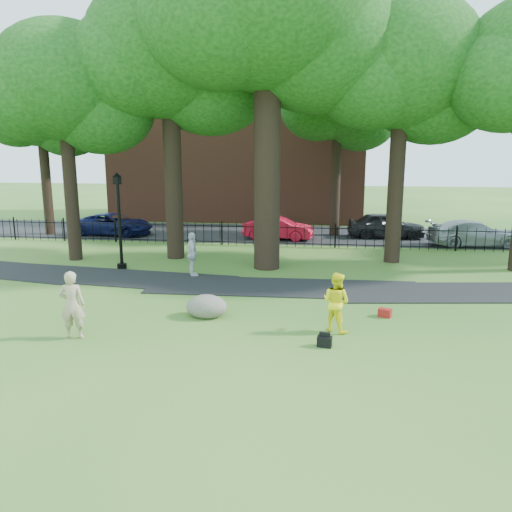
# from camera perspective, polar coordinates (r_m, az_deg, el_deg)

# --- Properties ---
(ground) EXTENTS (120.00, 120.00, 0.00)m
(ground) POSITION_cam_1_polar(r_m,az_deg,el_deg) (14.88, -1.95, -7.51)
(ground) COLOR #2B5C20
(ground) RESTS_ON ground
(footpath) EXTENTS (36.07, 3.85, 0.03)m
(footpath) POSITION_cam_1_polar(r_m,az_deg,el_deg) (18.45, 3.19, -3.65)
(footpath) COLOR black
(footpath) RESTS_ON ground
(street) EXTENTS (80.00, 7.00, 0.02)m
(street) POSITION_cam_1_polar(r_m,az_deg,el_deg) (30.32, 3.20, 2.52)
(street) COLOR black
(street) RESTS_ON ground
(iron_fence) EXTENTS (44.00, 0.04, 1.20)m
(iron_fence) POSITION_cam_1_polar(r_m,az_deg,el_deg) (26.29, 2.50, 2.40)
(iron_fence) COLOR black
(iron_fence) RESTS_ON ground
(brick_building) EXTENTS (18.00, 8.00, 12.00)m
(brick_building) POSITION_cam_1_polar(r_m,az_deg,el_deg) (38.37, -1.80, 13.49)
(brick_building) COLOR brown
(brick_building) RESTS_ON ground
(big_tree) EXTENTS (10.08, 8.61, 14.37)m
(big_tree) POSITION_cam_1_polar(r_m,az_deg,el_deg) (21.67, 1.77, 25.79)
(big_tree) COLOR black
(big_tree) RESTS_ON ground
(tree_row) EXTENTS (26.82, 7.96, 12.42)m
(tree_row) POSITION_cam_1_polar(r_m,az_deg,el_deg) (22.53, 3.15, 20.09)
(tree_row) COLOR black
(tree_row) RESTS_ON ground
(woman) EXTENTS (0.74, 0.55, 1.85)m
(woman) POSITION_cam_1_polar(r_m,az_deg,el_deg) (14.23, -20.26, -5.25)
(woman) COLOR tan
(woman) RESTS_ON ground
(man) EXTENTS (1.03, 0.98, 1.68)m
(man) POSITION_cam_1_polar(r_m,az_deg,el_deg) (14.07, 9.15, -5.21)
(man) COLOR #FFF015
(man) RESTS_ON ground
(pedestrian) EXTENTS (0.79, 1.14, 1.79)m
(pedestrian) POSITION_cam_1_polar(r_m,az_deg,el_deg) (20.05, -7.30, 0.17)
(pedestrian) COLOR silver
(pedestrian) RESTS_ON ground
(boulder) EXTENTS (1.52, 1.36, 0.74)m
(boulder) POSITION_cam_1_polar(r_m,az_deg,el_deg) (15.29, -5.69, -5.57)
(boulder) COLOR #646354
(boulder) RESTS_ON ground
(lamppost) EXTENTS (0.40, 0.40, 4.08)m
(lamppost) POSITION_cam_1_polar(r_m,az_deg,el_deg) (21.78, -15.33, 3.72)
(lamppost) COLOR black
(lamppost) RESTS_ON ground
(backpack) EXTENTS (0.40, 0.29, 0.28)m
(backpack) POSITION_cam_1_polar(r_m,az_deg,el_deg) (13.15, 7.85, -9.66)
(backpack) COLOR black
(backpack) RESTS_ON ground
(red_bag) EXTENTS (0.44, 0.36, 0.26)m
(red_bag) POSITION_cam_1_polar(r_m,az_deg,el_deg) (15.74, 14.51, -6.30)
(red_bag) COLOR maroon
(red_bag) RESTS_ON ground
(red_sedan) EXTENTS (4.04, 1.78, 1.29)m
(red_sedan) POSITION_cam_1_polar(r_m,az_deg,el_deg) (28.40, 2.55, 3.20)
(red_sedan) COLOR #B70E26
(red_sedan) RESTS_ON ground
(navy_van) EXTENTS (4.81, 2.48, 1.30)m
(navy_van) POSITION_cam_1_polar(r_m,az_deg,el_deg) (31.07, -15.99, 3.51)
(navy_van) COLOR #0C113E
(navy_van) RESTS_ON ground
(grey_car) EXTENTS (4.41, 1.88, 1.49)m
(grey_car) POSITION_cam_1_polar(r_m,az_deg,el_deg) (29.80, 14.65, 3.43)
(grey_car) COLOR black
(grey_car) RESTS_ON ground
(silver_car) EXTENTS (4.90, 2.53, 1.36)m
(silver_car) POSITION_cam_1_polar(r_m,az_deg,el_deg) (28.73, 23.57, 2.38)
(silver_car) COLOR #9FA2A8
(silver_car) RESTS_ON ground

